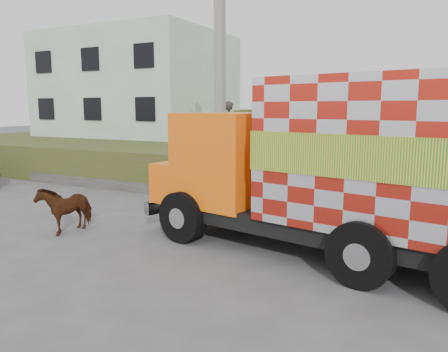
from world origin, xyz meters
The scene contains 9 objects.
ground centered at (0.00, 0.00, 0.00)m, with size 120.00×120.00×0.00m, color #474749.
embankment centered at (0.00, 10.00, 0.75)m, with size 40.00×12.00×1.50m, color #304617.
embankment_far centered at (0.00, 22.00, 1.50)m, with size 40.00×12.00×3.00m, color #304617.
retaining_strip centered at (-2.00, 4.20, 0.20)m, with size 16.00×0.50×0.40m, color #595651.
building centered at (-11.00, 13.00, 4.50)m, with size 10.00×8.00×6.00m, color silver.
utility_pole centered at (-1.00, 4.60, 4.08)m, with size 1.20×0.30×8.00m.
cargo_truck centered at (4.18, 0.27, 1.95)m, with size 8.83×4.29×3.78m.
cow centered at (-2.64, -0.92, 0.61)m, with size 0.66×1.45×1.23m, color black.
pedestrian centered at (-1.29, 5.93, 2.46)m, with size 0.70×0.46×1.91m, color #2E2C29.
Camera 1 is at (6.04, -8.89, 3.19)m, focal length 35.00 mm.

